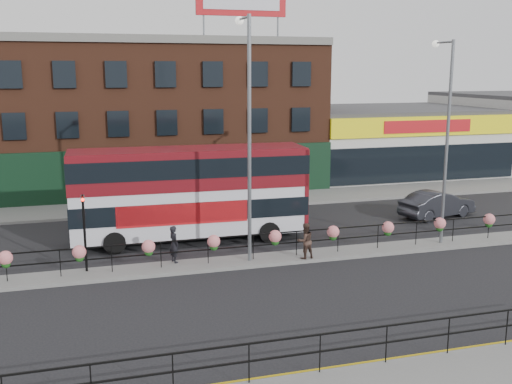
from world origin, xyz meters
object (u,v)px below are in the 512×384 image
object	(u,v)px
car	(437,204)
pedestrian_b	(305,241)
lamp_column_west	(248,118)
lamp_column_east	(445,125)
pedestrian_a	(174,244)
double_decker_bus	(191,185)

from	to	relation	value
car	pedestrian_b	size ratio (longest dim) A/B	3.08
car	lamp_column_west	xyz separation A→B (m)	(-12.54, -4.87, 5.52)
car	lamp_column_west	distance (m)	14.54
pedestrian_b	lamp_column_east	world-z (taller)	lamp_column_east
car	pedestrian_a	world-z (taller)	pedestrian_a
pedestrian_a	pedestrian_b	bearing A→B (deg)	-118.83
lamp_column_west	pedestrian_b	bearing A→B (deg)	-15.06
pedestrian_b	lamp_column_east	bearing A→B (deg)	176.15
pedestrian_a	lamp_column_west	world-z (taller)	lamp_column_west
pedestrian_a	pedestrian_b	distance (m)	5.68
lamp_column_east	double_decker_bus	bearing A→B (deg)	160.85
car	pedestrian_b	xyz separation A→B (m)	(-10.13, -5.52, 0.18)
double_decker_bus	lamp_column_east	bearing A→B (deg)	-19.15
pedestrian_a	car	bearing A→B (deg)	-92.26
double_decker_bus	pedestrian_b	size ratio (longest dim) A/B	7.21
lamp_column_west	lamp_column_east	bearing A→B (deg)	0.45
pedestrian_a	pedestrian_b	size ratio (longest dim) A/B	1.01
double_decker_bus	lamp_column_west	distance (m)	5.58
car	lamp_column_east	distance (m)	7.55
car	pedestrian_a	size ratio (longest dim) A/B	3.03
double_decker_bus	car	xyz separation A→B (m)	(14.32, 0.87, -2.05)
lamp_column_west	double_decker_bus	bearing A→B (deg)	113.93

